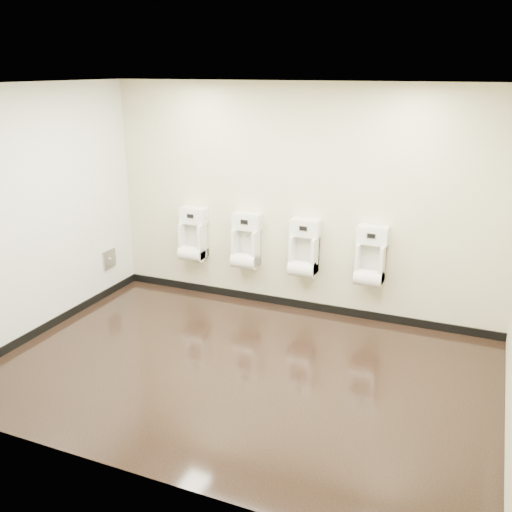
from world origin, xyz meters
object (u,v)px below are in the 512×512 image
(urinal_0, at_px, (193,238))
(urinal_3, at_px, (370,261))
(urinal_2, at_px, (304,252))
(access_panel, at_px, (109,259))
(urinal_1, at_px, (246,245))

(urinal_0, relative_size, urinal_3, 1.00)
(urinal_2, bearing_deg, urinal_3, 0.00)
(access_panel, distance_m, urinal_0, 1.18)
(access_panel, distance_m, urinal_3, 3.45)
(urinal_0, bearing_deg, access_panel, -157.94)
(urinal_3, bearing_deg, urinal_0, 180.00)
(urinal_1, height_order, urinal_3, same)
(urinal_1, bearing_deg, urinal_3, 0.00)
(access_panel, xyz_separation_m, urinal_3, (3.42, 0.43, 0.29))
(urinal_0, height_order, urinal_3, same)
(access_panel, bearing_deg, urinal_0, 22.06)
(urinal_0, bearing_deg, urinal_2, 0.00)
(access_panel, distance_m, urinal_1, 1.89)
(access_panel, relative_size, urinal_2, 0.36)
(urinal_2, relative_size, urinal_3, 1.00)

